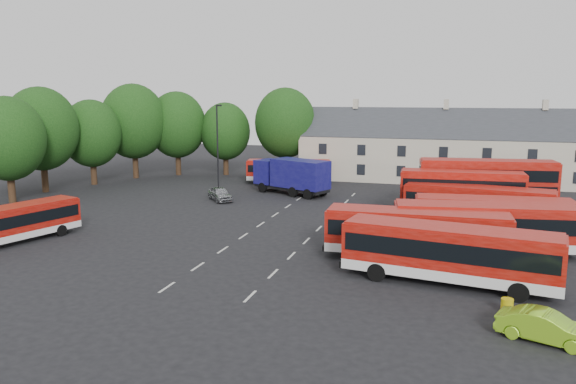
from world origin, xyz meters
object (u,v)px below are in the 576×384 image
Objects in this scene: silver_car at (220,194)px; lamppost at (218,147)px; box_truck at (292,175)px; grit_bin at (507,306)px; bus_dd_south at (461,192)px; bus_row_a at (449,250)px; lime_car at (546,327)px; bus_west at (13,221)px.

silver_car is 0.43× the size of lamppost.
box_truck is 12.16× the size of grit_bin.
bus_row_a is at bearing -95.70° from bus_dd_south.
lamppost is (-28.68, 30.16, 4.44)m from lime_car.
lamppost reaches higher than lime_car.
bus_row_a reaches higher than lime_car.
lamppost is at bearing 1.89° from bus_west.
box_truck is 2.20× the size of lime_car.
box_truck is at bearing 52.67° from lime_car.
box_truck is at bearing 132.24° from bus_row_a.
bus_row_a is 17.86m from bus_dd_south.
bus_dd_south reaches higher than bus_west.
lime_car is 3.29m from grit_bin.
box_truck is (-16.59, 25.34, 0.11)m from bus_row_a.
bus_row_a is 16.39× the size of grit_bin.
lime_car is (3.47, -24.39, -1.72)m from bus_dd_south.
lime_car is 0.43× the size of lamppost.
lime_car is at bearing -48.06° from bus_row_a.
box_truck is at bearing 12.47° from lamppost.
lamppost is (-27.33, 27.17, 4.75)m from grit_bin.
silver_car reaches higher than grit_bin.
silver_car is 5.50× the size of grit_bin.
silver_car is at bearing -113.10° from box_truck.
bus_west is at bearing -153.52° from silver_car.
bus_dd_south reaches higher than box_truck.
lime_car is (20.83, -31.89, -1.47)m from box_truck.
bus_west is at bearing -153.83° from bus_dd_south.
bus_dd_south is at bearing -12.88° from lamppost.
bus_west is 1.10× the size of box_truck.
bus_west is 13.39× the size of grit_bin.
bus_row_a is 34.12m from lamppost.
grit_bin is at bearing -84.22° from silver_car.
bus_dd_south is (0.77, 17.84, 0.37)m from bus_row_a.
lamppost is at bearing 163.89° from bus_dd_south.
bus_west is (-30.38, 0.29, -0.37)m from bus_row_a.
grit_bin is at bearing 43.80° from lime_car.
box_truck is at bearing 123.99° from grit_bin.
silver_car is at bearing 147.87° from bus_row_a.
bus_row_a is at bearing -82.93° from silver_car.
silver_car is 37.60m from lime_car.
bus_west is 35.31m from lime_car.
bus_dd_south is 21.60m from grit_bin.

